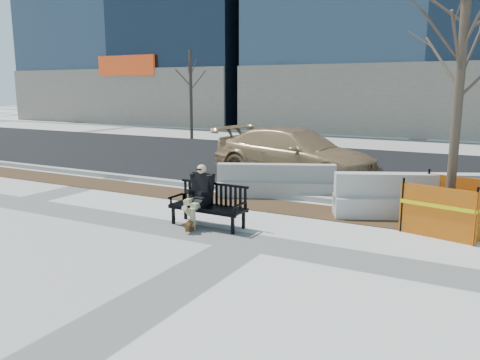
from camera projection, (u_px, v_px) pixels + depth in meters
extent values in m
plane|color=beige|center=(248.00, 242.00, 8.63)|extent=(120.00, 120.00, 0.00)
cube|color=#47301C|center=(301.00, 210.00, 10.88)|extent=(40.00, 1.20, 0.02)
cube|color=black|center=(368.00, 169.00, 16.24)|extent=(60.00, 10.40, 0.01)
cube|color=#9E9B93|center=(316.00, 199.00, 11.69)|extent=(60.00, 0.25, 0.12)
imported|color=#A68157|center=(295.00, 179.00, 14.50)|extent=(5.56, 3.14, 1.52)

